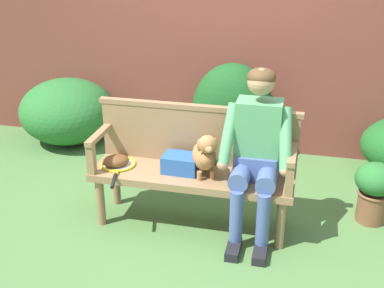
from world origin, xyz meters
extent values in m
plane|color=#4C753D|center=(0.00, 0.00, 0.00)|extent=(40.00, 40.00, 0.00)
cube|color=brown|center=(0.00, 1.75, 1.28)|extent=(8.00, 0.30, 2.55)
ellipsoid|color=#286B2D|center=(-1.76, 1.36, 0.36)|extent=(1.06, 1.03, 0.72)
ellipsoid|color=#194C1E|center=(0.09, 1.41, 0.50)|extent=(0.84, 0.69, 1.00)
cube|color=#93704C|center=(0.00, 0.00, 0.44)|extent=(1.61, 0.46, 0.06)
cylinder|color=#93704C|center=(-0.73, -0.17, 0.21)|extent=(0.07, 0.07, 0.41)
cylinder|color=#93704C|center=(0.73, -0.17, 0.21)|extent=(0.07, 0.07, 0.41)
cylinder|color=#93704C|center=(-0.73, 0.17, 0.21)|extent=(0.07, 0.07, 0.41)
cylinder|color=#93704C|center=(0.73, 0.17, 0.21)|extent=(0.07, 0.07, 0.41)
cube|color=#93704C|center=(0.00, 0.20, 0.70)|extent=(1.61, 0.05, 0.46)
cube|color=#93704C|center=(0.00, 0.20, 0.95)|extent=(1.65, 0.06, 0.04)
cube|color=#93704C|center=(-0.77, -0.19, 0.59)|extent=(0.06, 0.06, 0.24)
cube|color=#93704C|center=(-0.77, 0.00, 0.73)|extent=(0.06, 0.46, 0.04)
cube|color=#93704C|center=(0.77, -0.19, 0.59)|extent=(0.06, 0.06, 0.24)
cube|color=#93704C|center=(0.77, 0.00, 0.73)|extent=(0.06, 0.46, 0.04)
cube|color=black|center=(0.40, -0.33, 0.04)|extent=(0.10, 0.24, 0.07)
cylinder|color=#475B93|center=(0.40, -0.25, 0.28)|extent=(0.10, 0.10, 0.42)
cylinder|color=#475B93|center=(0.40, -0.10, 0.55)|extent=(0.15, 0.30, 0.15)
cube|color=black|center=(0.60, -0.33, 0.04)|extent=(0.10, 0.24, 0.07)
cylinder|color=#475B93|center=(0.60, -0.25, 0.28)|extent=(0.10, 0.10, 0.42)
cylinder|color=#475B93|center=(0.60, -0.10, 0.55)|extent=(0.15, 0.30, 0.15)
cube|color=#475B93|center=(0.50, 0.05, 0.57)|extent=(0.32, 0.24, 0.20)
cube|color=#519960|center=(0.50, 0.07, 0.83)|extent=(0.34, 0.22, 0.52)
cylinder|color=#519960|center=(0.29, -0.04, 0.85)|extent=(0.14, 0.32, 0.44)
sphere|color=tan|center=(0.27, -0.15, 0.65)|extent=(0.09, 0.09, 0.09)
cylinder|color=#519960|center=(0.71, -0.04, 0.85)|extent=(0.14, 0.32, 0.44)
sphere|color=tan|center=(0.73, -0.15, 0.65)|extent=(0.09, 0.09, 0.09)
sphere|color=tan|center=(0.50, 0.05, 1.24)|extent=(0.20, 0.20, 0.20)
ellipsoid|color=#51381E|center=(0.50, 0.06, 1.27)|extent=(0.21, 0.21, 0.14)
cylinder|color=#AD7042|center=(0.08, -0.11, 0.51)|extent=(0.04, 0.04, 0.07)
cylinder|color=#AD7042|center=(0.18, -0.07, 0.51)|extent=(0.04, 0.04, 0.07)
cylinder|color=#AD7042|center=(0.02, 0.05, 0.51)|extent=(0.04, 0.04, 0.07)
cylinder|color=#AD7042|center=(0.11, 0.08, 0.51)|extent=(0.04, 0.04, 0.07)
ellipsoid|color=#AD7042|center=(0.10, -0.01, 0.64)|extent=(0.27, 0.32, 0.22)
sphere|color=#AD7042|center=(0.14, -0.10, 0.65)|extent=(0.13, 0.13, 0.13)
sphere|color=#AD7042|center=(0.15, -0.12, 0.79)|extent=(0.14, 0.14, 0.14)
ellipsoid|color=#AD7042|center=(0.17, -0.18, 0.77)|extent=(0.08, 0.10, 0.05)
ellipsoid|color=#AD7042|center=(0.09, -0.14, 0.78)|extent=(0.05, 0.05, 0.10)
ellipsoid|color=#AD7042|center=(0.20, -0.09, 0.78)|extent=(0.05, 0.05, 0.10)
sphere|color=#AD7042|center=(0.05, 0.11, 0.68)|extent=(0.06, 0.06, 0.06)
torus|color=yellow|center=(-0.62, 0.00, 0.48)|extent=(0.35, 0.35, 0.02)
cylinder|color=silver|center=(-0.62, 0.00, 0.47)|extent=(0.25, 0.25, 0.00)
cube|color=yellow|center=(-0.58, -0.16, 0.48)|extent=(0.05, 0.08, 0.02)
cylinder|color=black|center=(-0.54, -0.29, 0.48)|extent=(0.08, 0.22, 0.03)
ellipsoid|color=brown|center=(-0.63, -0.02, 0.52)|extent=(0.28, 0.27, 0.09)
cube|color=#2856A3|center=(-0.09, 0.01, 0.54)|extent=(0.29, 0.21, 0.14)
cylinder|color=brown|center=(1.44, 0.39, 0.13)|extent=(0.24, 0.24, 0.26)
torus|color=brown|center=(1.44, 0.39, 0.26)|extent=(0.27, 0.27, 0.02)
ellipsoid|color=#286B2D|center=(1.44, 0.39, 0.39)|extent=(0.34, 0.34, 0.27)
camera|label=1|loc=(0.82, -3.46, 2.29)|focal=47.02mm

